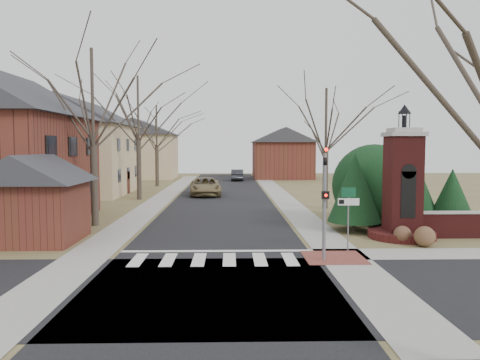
{
  "coord_description": "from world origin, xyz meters",
  "views": [
    {
      "loc": [
        0.62,
        -17.37,
        4.48
      ],
      "look_at": [
        1.14,
        6.0,
        2.78
      ],
      "focal_mm": 35.0,
      "sensor_mm": 36.0,
      "label": 1
    }
  ],
  "objects_px": {
    "traffic_signal_pole": "(325,195)",
    "distant_car": "(237,175)",
    "pickup_truck": "(205,186)",
    "brick_gate_monument": "(402,194)",
    "sign_post": "(348,207)"
  },
  "relations": [
    {
      "from": "traffic_signal_pole",
      "to": "distant_car",
      "type": "xyz_separation_m",
      "value": [
        -2.68,
        42.92,
        -1.86
      ]
    },
    {
      "from": "pickup_truck",
      "to": "distant_car",
      "type": "distance_m",
      "value": 18.65
    },
    {
      "from": "brick_gate_monument",
      "to": "pickup_truck",
      "type": "bearing_deg",
      "value": 117.78
    },
    {
      "from": "distant_car",
      "to": "traffic_signal_pole",
      "type": "bearing_deg",
      "value": 95.41
    },
    {
      "from": "pickup_truck",
      "to": "distant_car",
      "type": "height_order",
      "value": "pickup_truck"
    },
    {
      "from": "pickup_truck",
      "to": "sign_post",
      "type": "bearing_deg",
      "value": -76.58
    },
    {
      "from": "sign_post",
      "to": "pickup_truck",
      "type": "height_order",
      "value": "sign_post"
    },
    {
      "from": "brick_gate_monument",
      "to": "distant_car",
      "type": "height_order",
      "value": "brick_gate_monument"
    },
    {
      "from": "distant_car",
      "to": "brick_gate_monument",
      "type": "bearing_deg",
      "value": 102.69
    },
    {
      "from": "pickup_truck",
      "to": "brick_gate_monument",
      "type": "bearing_deg",
      "value": -66.08
    },
    {
      "from": "brick_gate_monument",
      "to": "distant_car",
      "type": "xyz_separation_m",
      "value": [
        -7.38,
        38.5,
        -1.44
      ]
    },
    {
      "from": "sign_post",
      "to": "brick_gate_monument",
      "type": "relative_size",
      "value": 0.42
    },
    {
      "from": "traffic_signal_pole",
      "to": "sign_post",
      "type": "bearing_deg",
      "value": 47.57
    },
    {
      "from": "traffic_signal_pole",
      "to": "pickup_truck",
      "type": "relative_size",
      "value": 0.77
    },
    {
      "from": "distant_car",
      "to": "sign_post",
      "type": "bearing_deg",
      "value": 97.3
    }
  ]
}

